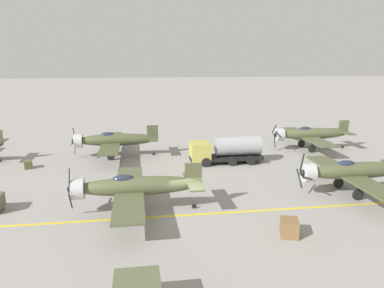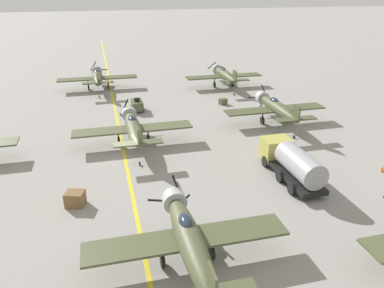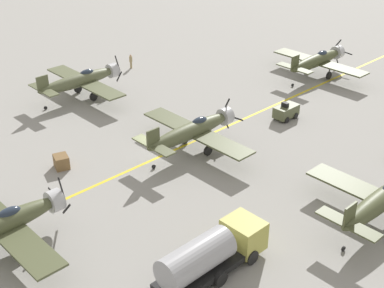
{
  "view_description": "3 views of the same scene",
  "coord_description": "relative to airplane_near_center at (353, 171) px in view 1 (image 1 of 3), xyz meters",
  "views": [
    {
      "loc": [
        -25.64,
        3.53,
        11.4
      ],
      "look_at": [
        7.56,
        -1.45,
        3.65
      ],
      "focal_mm": 35.0,
      "sensor_mm": 36.0,
      "label": 1
    },
    {
      "loc": [
        -1.64,
        -31.42,
        15.43
      ],
      "look_at": [
        5.74,
        -2.17,
        2.28
      ],
      "focal_mm": 35.0,
      "sensor_mm": 36.0,
      "label": 2
    },
    {
      "loc": [
        31.16,
        -24.69,
        23.05
      ],
      "look_at": [
        2.69,
        2.32,
        1.82
      ],
      "focal_mm": 50.0,
      "sensor_mm": 36.0,
      "label": 3
    }
  ],
  "objects": [
    {
      "name": "airplane_mid_right",
      "position": [
        15.52,
        20.77,
        0.0
      ],
      "size": [
        12.0,
        9.98,
        3.65
      ],
      "rotation": [
        0.0,
        0.0,
        0.18
      ],
      "color": "#494E30",
      "rests_on": "ground"
    },
    {
      "name": "taxiway_stripe",
      "position": [
        -2.42,
        14.55,
        -2.01
      ],
      "size": [
        0.3,
        160.0,
        0.01
      ],
      "primitive_type": "cube",
      "color": "yellow",
      "rests_on": "ground"
    },
    {
      "name": "airplane_near_center",
      "position": [
        0.0,
        0.0,
        0.0
      ],
      "size": [
        12.0,
        9.98,
        3.73
      ],
      "rotation": [
        0.0,
        0.0,
        0.13
      ],
      "color": "#4D5234",
      "rests_on": "ground"
    },
    {
      "name": "airplane_near_right",
      "position": [
        15.48,
        -3.53,
        0.0
      ],
      "size": [
        12.0,
        9.98,
        3.65
      ],
      "rotation": [
        0.0,
        0.0,
        -0.12
      ],
      "color": "#515637",
      "rests_on": "ground"
    },
    {
      "name": "supply_crate_by_tanker",
      "position": [
        -6.67,
        8.43,
        -1.45
      ],
      "size": [
        1.62,
        1.47,
        1.12
      ],
      "primitive_type": "cube",
      "rotation": [
        0.0,
        0.0,
        -0.31
      ],
      "color": "brown",
      "rests_on": "ground"
    },
    {
      "name": "fuel_tanker",
      "position": [
        10.95,
        8.44,
        -0.5
      ],
      "size": [
        2.68,
        8.0,
        2.98
      ],
      "color": "black",
      "rests_on": "ground"
    },
    {
      "name": "ground_plane",
      "position": [
        -2.42,
        14.55,
        -2.01
      ],
      "size": [
        400.0,
        400.0,
        0.0
      ],
      "primitive_type": "plane",
      "color": "gray"
    },
    {
      "name": "traffic_cone",
      "position": [
        19.37,
        7.43,
        -1.74
      ],
      "size": [
        0.36,
        0.36,
        0.55
      ],
      "primitive_type": "cone",
      "color": "orange",
      "rests_on": "ground"
    },
    {
      "name": "supply_crate_mid_lane",
      "position": [
        12.01,
        29.55,
        -1.61
      ],
      "size": [
        1.16,
        1.06,
        0.8
      ],
      "primitive_type": "cube",
      "rotation": [
        0.0,
        0.0,
        0.31
      ],
      "color": "brown",
      "rests_on": "ground"
    },
    {
      "name": "airplane_mid_center",
      "position": [
        -1.23,
        18.46,
        0.0
      ],
      "size": [
        12.0,
        9.98,
        3.66
      ],
      "rotation": [
        0.0,
        0.0,
        0.04
      ],
      "color": "#515638",
      "rests_on": "ground"
    }
  ]
}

